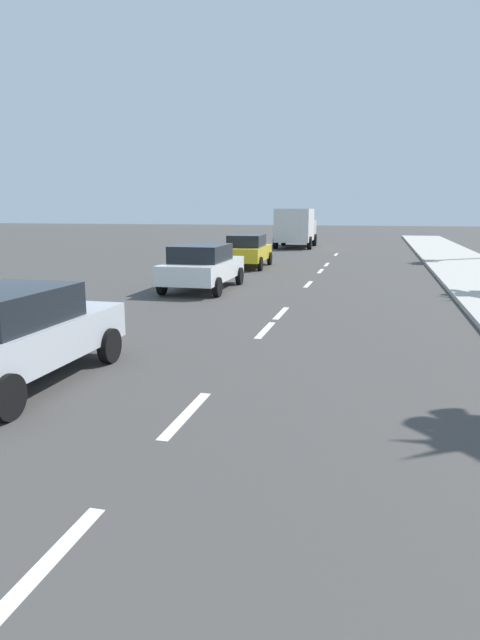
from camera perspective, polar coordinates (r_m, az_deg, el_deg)
ground_plane at (r=16.97m, az=5.53°, el=2.02°), size 160.00×160.00×0.00m
lane_stripe_2 at (r=4.97m, az=-19.98°, el=-23.17°), size 0.16×1.80×0.01m
lane_stripe_3 at (r=7.67m, az=-5.63°, el=-9.76°), size 0.16×1.80×0.01m
lane_stripe_4 at (r=12.79m, az=2.65°, el=-1.04°), size 0.16×1.80×0.01m
lane_stripe_5 at (r=14.90m, az=4.31°, el=0.73°), size 0.16×1.80×0.01m
lane_stripe_6 at (r=20.76m, az=7.12°, el=3.72°), size 0.16×1.80×0.01m
lane_stripe_7 at (r=25.29m, az=8.39°, el=5.07°), size 0.16×1.80×0.01m
lane_stripe_8 at (r=28.33m, az=9.02°, el=5.73°), size 0.16×1.80×0.01m
lane_stripe_9 at (r=34.79m, az=9.99°, el=6.74°), size 0.16×1.80×0.01m
parked_car_silver at (r=9.43m, az=-22.65°, el=-1.27°), size 1.98×4.26×1.57m
parked_car_white at (r=19.19m, az=-3.92°, el=5.67°), size 2.11×4.52×1.57m
parked_car_yellow at (r=26.59m, az=0.77°, el=7.30°), size 2.04×4.19×1.57m
delivery_truck at (r=40.81m, az=5.85°, el=9.64°), size 2.78×6.29×2.80m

